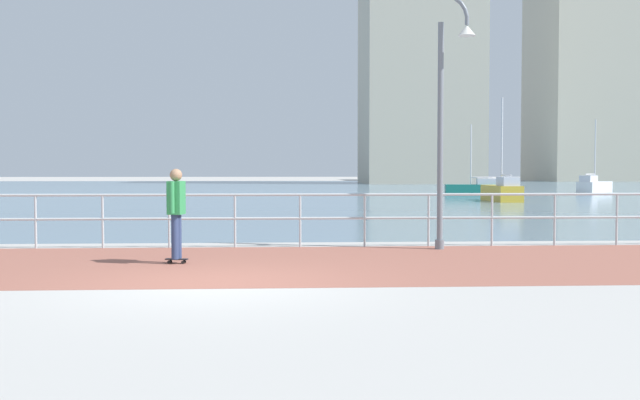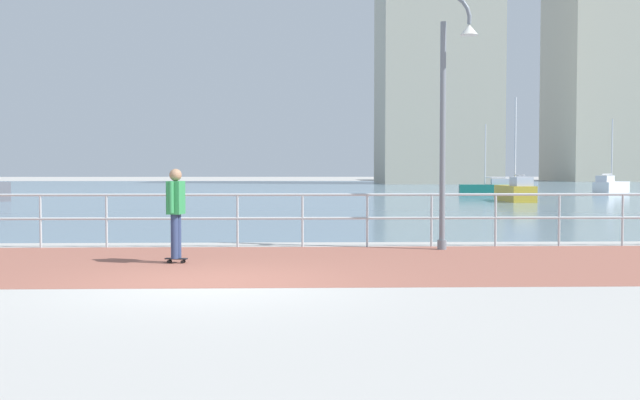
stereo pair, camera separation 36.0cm
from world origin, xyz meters
TOP-DOWN VIEW (x-y plane):
  - ground at (0.00, 40.00)m, footprint 220.00×220.00m
  - brick_paving at (0.00, 2.27)m, footprint 28.00×5.54m
  - harbor_water at (0.00, 50.04)m, footprint 180.00×88.00m
  - waterfront_railing at (0.00, 5.04)m, footprint 25.25×0.06m
  - lamppost at (4.46, 4.36)m, footprint 0.76×0.53m
  - skateboarder at (-0.88, 2.34)m, footprint 0.41×0.56m
  - sailboat_white at (23.29, 40.57)m, footprint 3.44×3.42m
  - sailboat_blue at (13.39, 36.14)m, footprint 3.35×1.43m
  - sailboat_red at (12.61, 27.26)m, footprint 1.23×3.86m
  - tower_steel at (17.39, 75.61)m, footprint 13.20×12.07m
  - tower_beige at (44.09, 92.85)m, footprint 12.72×14.93m

SIDE VIEW (x-z plane):
  - ground at x=0.00m, z-range 0.00..0.00m
  - harbor_water at x=0.00m, z-range 0.00..0.00m
  - brick_paving at x=0.00m, z-range 0.00..0.01m
  - sailboat_blue at x=13.39m, z-range -1.84..2.71m
  - sailboat_white at x=23.29m, z-range -2.10..3.10m
  - sailboat_red at x=12.61m, z-range -2.19..3.22m
  - waterfront_railing at x=0.00m, z-range 0.22..1.38m
  - skateboarder at x=-0.88m, z-range 0.17..1.86m
  - lamppost at x=4.46m, z-range 0.28..5.60m
  - tower_beige at x=44.09m, z-range -0.83..29.76m
  - tower_steel at x=17.39m, z-range -0.83..32.13m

